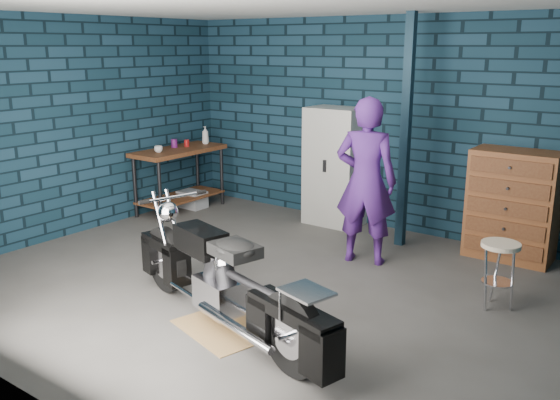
# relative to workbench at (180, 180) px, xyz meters

# --- Properties ---
(ground) EXTENTS (6.00, 6.00, 0.00)m
(ground) POSITION_rel_workbench_xyz_m (2.68, -1.47, -0.46)
(ground) COLOR #4E4B49
(ground) RESTS_ON ground
(room_walls) EXTENTS (6.02, 5.01, 2.71)m
(room_walls) POSITION_rel_workbench_xyz_m (2.68, -0.92, 1.45)
(room_walls) COLOR #0E2430
(room_walls) RESTS_ON ground
(support_post) EXTENTS (0.10, 0.10, 2.70)m
(support_post) POSITION_rel_workbench_xyz_m (3.23, 0.48, 0.90)
(support_post) COLOR #112837
(support_post) RESTS_ON ground
(workbench) EXTENTS (0.60, 1.40, 0.91)m
(workbench) POSITION_rel_workbench_xyz_m (0.00, 0.00, 0.00)
(workbench) COLOR brown
(workbench) RESTS_ON ground
(drip_mat) EXTENTS (0.95, 0.81, 0.01)m
(drip_mat) POSITION_rel_workbench_xyz_m (2.97, -2.43, -0.45)
(drip_mat) COLOR olive
(drip_mat) RESTS_ON ground
(motorcycle) EXTENTS (2.37, 1.22, 1.01)m
(motorcycle) POSITION_rel_workbench_xyz_m (2.97, -2.43, 0.05)
(motorcycle) COLOR black
(motorcycle) RESTS_ON ground
(person) EXTENTS (0.76, 0.60, 1.82)m
(person) POSITION_rel_workbench_xyz_m (3.15, -0.29, 0.46)
(person) COLOR #491F74
(person) RESTS_ON ground
(storage_bin) EXTENTS (0.39, 0.28, 0.25)m
(storage_bin) POSITION_rel_workbench_xyz_m (0.02, 0.21, -0.33)
(storage_bin) COLOR gray
(storage_bin) RESTS_ON ground
(locker) EXTENTS (0.73, 0.52, 1.56)m
(locker) POSITION_rel_workbench_xyz_m (2.13, 0.76, 0.32)
(locker) COLOR beige
(locker) RESTS_ON ground
(tool_chest) EXTENTS (0.92, 0.51, 1.23)m
(tool_chest) POSITION_rel_workbench_xyz_m (4.42, 0.76, 0.16)
(tool_chest) COLOR brown
(tool_chest) RESTS_ON ground
(shop_stool) EXTENTS (0.38, 0.38, 0.63)m
(shop_stool) POSITION_rel_workbench_xyz_m (4.71, -0.66, -0.14)
(shop_stool) COLOR beige
(shop_stool) RESTS_ON ground
(cup_a) EXTENTS (0.14, 0.14, 0.09)m
(cup_a) POSITION_rel_workbench_xyz_m (0.00, -0.38, 0.50)
(cup_a) COLOR beige
(cup_a) RESTS_ON workbench
(mug_purple) EXTENTS (0.11, 0.11, 0.12)m
(mug_purple) POSITION_rel_workbench_xyz_m (-0.12, 0.03, 0.51)
(mug_purple) COLOR #611965
(mug_purple) RESTS_ON workbench
(mug_red) EXTENTS (0.09, 0.09, 0.10)m
(mug_red) POSITION_rel_workbench_xyz_m (-0.02, 0.19, 0.50)
(mug_red) COLOR #A21515
(mug_red) RESTS_ON workbench
(bottle) EXTENTS (0.12, 0.12, 0.26)m
(bottle) POSITION_rel_workbench_xyz_m (0.02, 0.54, 0.59)
(bottle) COLOR gray
(bottle) RESTS_ON workbench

